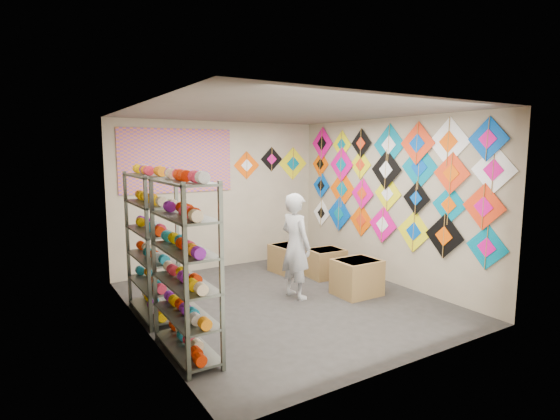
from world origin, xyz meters
TOP-DOWN VIEW (x-y plane):
  - ground at (0.00, 0.00)m, footprint 4.50×4.50m
  - room_walls at (0.00, 0.00)m, footprint 4.50×4.50m
  - shelf_rack_front at (-1.78, -0.85)m, footprint 0.40×1.10m
  - shelf_rack_back at (-1.78, 0.45)m, footprint 0.40×1.10m
  - string_spools at (-1.78, -0.20)m, footprint 0.12×2.36m
  - kite_wall_display at (1.98, -0.07)m, footprint 0.05×4.25m
  - back_wall_kites at (1.16, 2.24)m, footprint 1.65×0.02m
  - poster at (-0.80, 2.23)m, footprint 2.00×0.01m
  - shopkeeper at (0.24, 0.08)m, footprint 0.66×0.51m
  - carton_a at (1.09, -0.32)m, footprint 0.65×0.54m
  - carton_b at (1.26, 0.68)m, footprint 0.62×0.52m
  - carton_c at (0.88, 1.29)m, footprint 0.57×0.61m

SIDE VIEW (x-z plane):
  - ground at x=0.00m, z-range 0.00..0.00m
  - carton_b at x=1.26m, z-range 0.00..0.48m
  - carton_c at x=0.88m, z-range 0.00..0.49m
  - carton_a at x=1.09m, z-range 0.00..0.54m
  - shopkeeper at x=0.24m, z-range 0.00..1.57m
  - shelf_rack_front at x=-1.78m, z-range 0.00..1.90m
  - shelf_rack_back at x=-1.78m, z-range 0.00..1.90m
  - string_spools at x=-1.78m, z-range 0.99..1.11m
  - room_walls at x=0.00m, z-range -0.61..3.89m
  - kite_wall_display at x=1.98m, z-range 0.63..2.68m
  - back_wall_kites at x=1.16m, z-range 1.60..2.26m
  - poster at x=-0.80m, z-range 1.45..2.55m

